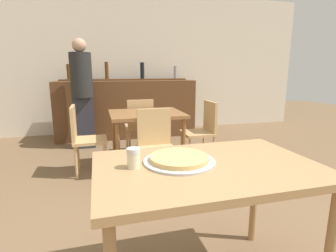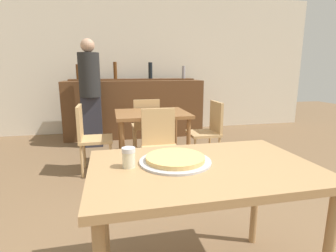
{
  "view_description": "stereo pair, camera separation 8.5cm",
  "coord_description": "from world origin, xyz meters",
  "px_view_note": "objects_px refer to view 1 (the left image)",
  "views": [
    {
      "loc": [
        -0.55,
        -1.23,
        1.27
      ],
      "look_at": [
        -0.07,
        0.55,
        0.88
      ],
      "focal_mm": 28.0,
      "sensor_mm": 36.0,
      "label": 1
    },
    {
      "loc": [
        -0.47,
        -1.25,
        1.27
      ],
      "look_at": [
        -0.07,
        0.55,
        0.88
      ],
      "focal_mm": 28.0,
      "sensor_mm": 36.0,
      "label": 2
    }
  ],
  "objects_px": {
    "chair_far_side_front": "(156,143)",
    "cheese_shaker": "(134,158)",
    "chair_far_side_back": "(140,123)",
    "chair_far_side_left": "(83,135)",
    "person_standing": "(82,90)",
    "chair_far_side_right": "(203,128)",
    "pizza_tray": "(179,159)"
  },
  "relations": [
    {
      "from": "chair_far_side_right",
      "to": "chair_far_side_left",
      "type": "bearing_deg",
      "value": -90.0
    },
    {
      "from": "chair_far_side_front",
      "to": "cheese_shaker",
      "type": "distance_m",
      "value": 1.54
    },
    {
      "from": "cheese_shaker",
      "to": "chair_far_side_right",
      "type": "bearing_deg",
      "value": 58.36
    },
    {
      "from": "chair_far_side_left",
      "to": "pizza_tray",
      "type": "distance_m",
      "value": 2.09
    },
    {
      "from": "person_standing",
      "to": "chair_far_side_front",
      "type": "bearing_deg",
      "value": -64.7
    },
    {
      "from": "chair_far_side_back",
      "to": "chair_far_side_left",
      "type": "distance_m",
      "value": 0.97
    },
    {
      "from": "cheese_shaker",
      "to": "person_standing",
      "type": "height_order",
      "value": "person_standing"
    },
    {
      "from": "chair_far_side_left",
      "to": "chair_far_side_right",
      "type": "height_order",
      "value": "same"
    },
    {
      "from": "chair_far_side_front",
      "to": "chair_far_side_back",
      "type": "xyz_separation_m",
      "value": [
        0.0,
        1.12,
        0.0
      ]
    },
    {
      "from": "chair_far_side_back",
      "to": "pizza_tray",
      "type": "xyz_separation_m",
      "value": [
        -0.19,
        -2.54,
        0.3
      ]
    },
    {
      "from": "chair_far_side_left",
      "to": "pizza_tray",
      "type": "height_order",
      "value": "chair_far_side_left"
    },
    {
      "from": "chair_far_side_left",
      "to": "cheese_shaker",
      "type": "distance_m",
      "value": 2.05
    },
    {
      "from": "chair_far_side_back",
      "to": "pizza_tray",
      "type": "bearing_deg",
      "value": 85.76
    },
    {
      "from": "chair_far_side_left",
      "to": "cheese_shaker",
      "type": "bearing_deg",
      "value": -170.1
    },
    {
      "from": "chair_far_side_back",
      "to": "chair_far_side_right",
      "type": "distance_m",
      "value": 0.97
    },
    {
      "from": "chair_far_side_left",
      "to": "cheese_shaker",
      "type": "height_order",
      "value": "cheese_shaker"
    },
    {
      "from": "chair_far_side_back",
      "to": "cheese_shaker",
      "type": "height_order",
      "value": "cheese_shaker"
    },
    {
      "from": "chair_far_side_right",
      "to": "cheese_shaker",
      "type": "height_order",
      "value": "cheese_shaker"
    },
    {
      "from": "chair_far_side_left",
      "to": "person_standing",
      "type": "bearing_deg",
      "value": 1.67
    },
    {
      "from": "chair_far_side_right",
      "to": "pizza_tray",
      "type": "bearing_deg",
      "value": -26.28
    },
    {
      "from": "chair_far_side_front",
      "to": "chair_far_side_right",
      "type": "height_order",
      "value": "same"
    },
    {
      "from": "pizza_tray",
      "to": "person_standing",
      "type": "distance_m",
      "value": 3.22
    },
    {
      "from": "pizza_tray",
      "to": "person_standing",
      "type": "xyz_separation_m",
      "value": [
        -0.63,
        3.16,
        0.17
      ]
    },
    {
      "from": "chair_far_side_right",
      "to": "cheese_shaker",
      "type": "distance_m",
      "value": 2.37
    },
    {
      "from": "pizza_tray",
      "to": "person_standing",
      "type": "height_order",
      "value": "person_standing"
    },
    {
      "from": "chair_far_side_back",
      "to": "person_standing",
      "type": "xyz_separation_m",
      "value": [
        -0.82,
        0.62,
        0.47
      ]
    },
    {
      "from": "person_standing",
      "to": "chair_far_side_right",
      "type": "bearing_deg",
      "value": -36.24
    },
    {
      "from": "chair_far_side_left",
      "to": "person_standing",
      "type": "height_order",
      "value": "person_standing"
    },
    {
      "from": "pizza_tray",
      "to": "chair_far_side_right",
      "type": "bearing_deg",
      "value": 63.72
    },
    {
      "from": "chair_far_side_right",
      "to": "person_standing",
      "type": "relative_size",
      "value": 0.48
    },
    {
      "from": "chair_far_side_front",
      "to": "chair_far_side_right",
      "type": "bearing_deg",
      "value": 35.37
    },
    {
      "from": "chair_far_side_front",
      "to": "cheese_shaker",
      "type": "height_order",
      "value": "cheese_shaker"
    }
  ]
}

